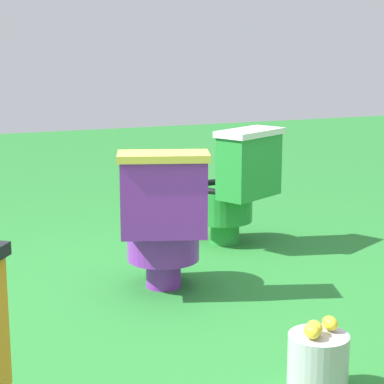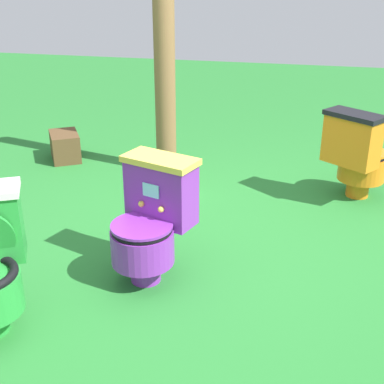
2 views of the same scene
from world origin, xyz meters
TOP-DOWN VIEW (x-y plane):
  - ground at (0.00, 0.00)m, footprint 14.00×14.00m
  - toilet_purple at (0.42, -0.26)m, footprint 0.59×0.54m
  - toilet_green at (1.05, -0.95)m, footprint 0.62×0.58m
  - lemon_bucket at (-0.81, -0.41)m, footprint 0.22×0.22m

SIDE VIEW (x-z plane):
  - ground at x=0.00m, z-range 0.00..0.00m
  - lemon_bucket at x=-0.81m, z-range -0.02..0.26m
  - toilet_purple at x=0.42m, z-range 0.01..0.73m
  - toilet_green at x=1.05m, z-range 0.01..0.74m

